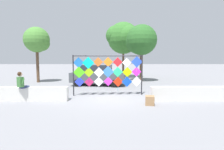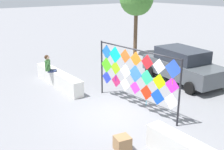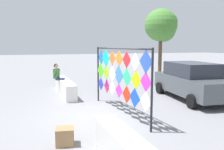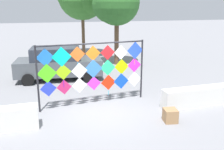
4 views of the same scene
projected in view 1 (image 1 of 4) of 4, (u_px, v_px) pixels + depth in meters
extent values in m
plane|color=gray|center=(110.00, 99.00, 10.14)|extent=(120.00, 120.00, 0.00)
cube|color=silver|center=(30.00, 94.00, 9.70)|extent=(4.09, 0.51, 0.74)
cube|color=silver|center=(189.00, 93.00, 9.76)|extent=(4.09, 0.51, 0.74)
cylinder|color=#232328|center=(73.00, 76.00, 10.82)|extent=(0.07, 0.07, 2.47)
cylinder|color=#232328|center=(142.00, 75.00, 11.18)|extent=(0.07, 0.07, 2.47)
cylinder|color=#232328|center=(108.00, 56.00, 10.89)|extent=(4.20, 0.39, 0.06)
cube|color=blue|center=(79.00, 82.00, 10.88)|extent=(0.60, 0.06, 0.60)
cube|color=#CC2562|center=(89.00, 82.00, 10.96)|extent=(0.58, 0.06, 0.58)
cube|color=white|center=(99.00, 82.00, 10.99)|extent=(0.60, 0.06, 0.60)
cube|color=#E934E2|center=(108.00, 81.00, 11.03)|extent=(0.57, 0.06, 0.57)
cube|color=#F62A0E|center=(118.00, 82.00, 11.09)|extent=(0.63, 0.06, 0.64)
cylinder|color=#16CCE5|center=(118.00, 89.00, 11.14)|extent=(0.02, 0.02, 0.22)
cube|color=blue|center=(127.00, 82.00, 11.13)|extent=(0.66, 0.06, 0.66)
cube|color=white|center=(137.00, 81.00, 11.20)|extent=(0.66, 0.06, 0.66)
cube|color=#51E51D|center=(79.00, 72.00, 10.82)|extent=(0.71, 0.07, 0.71)
cube|color=#99D115|center=(89.00, 72.00, 10.88)|extent=(0.60, 0.06, 0.60)
cylinder|color=#5416E5|center=(89.00, 80.00, 10.93)|extent=(0.02, 0.02, 0.30)
cube|color=white|center=(99.00, 72.00, 10.93)|extent=(0.63, 0.06, 0.63)
cube|color=#3578D7|center=(108.00, 72.00, 10.98)|extent=(0.73, 0.07, 0.73)
cube|color=#29DB87|center=(118.00, 72.00, 11.04)|extent=(0.64, 0.06, 0.64)
cylinder|color=#E51679|center=(118.00, 80.00, 11.10)|extent=(0.02, 0.02, 0.36)
cube|color=#C5EE08|center=(127.00, 72.00, 11.10)|extent=(0.63, 0.06, 0.63)
cube|color=#F42DE5|center=(136.00, 72.00, 11.14)|extent=(0.61, 0.06, 0.61)
cube|color=blue|center=(79.00, 63.00, 10.80)|extent=(0.66, 0.06, 0.66)
cube|color=#0ACEB6|center=(88.00, 63.00, 10.82)|extent=(0.73, 0.07, 0.73)
cylinder|color=red|center=(88.00, 72.00, 10.88)|extent=(0.02, 0.02, 0.32)
cube|color=#D35C21|center=(98.00, 62.00, 10.89)|extent=(0.59, 0.06, 0.59)
cylinder|color=#16A0E5|center=(98.00, 68.00, 10.93)|extent=(0.02, 0.02, 0.18)
cube|color=orange|center=(108.00, 62.00, 10.93)|extent=(0.60, 0.06, 0.60)
cylinder|color=#1690E5|center=(108.00, 69.00, 10.98)|extent=(0.02, 0.02, 0.30)
cube|color=red|center=(118.00, 62.00, 10.97)|extent=(0.59, 0.06, 0.59)
cylinder|color=#16E5DE|center=(118.00, 69.00, 11.02)|extent=(0.02, 0.02, 0.23)
cube|color=white|center=(127.00, 63.00, 11.02)|extent=(0.57, 0.06, 0.58)
cube|color=blue|center=(137.00, 62.00, 11.07)|extent=(0.71, 0.07, 0.71)
cylinder|color=yellow|center=(137.00, 69.00, 11.12)|extent=(0.02, 0.02, 0.22)
cylinder|color=navy|center=(29.00, 94.00, 9.61)|extent=(0.11, 0.11, 0.74)
cylinder|color=navy|center=(25.00, 87.00, 9.41)|extent=(0.34, 0.41, 0.13)
cube|color=navy|center=(31.00, 100.00, 9.69)|extent=(0.22, 0.25, 0.09)
cylinder|color=navy|center=(28.00, 94.00, 9.71)|extent=(0.11, 0.11, 0.74)
cylinder|color=navy|center=(24.00, 87.00, 9.50)|extent=(0.34, 0.41, 0.13)
cube|color=navy|center=(29.00, 99.00, 9.79)|extent=(0.22, 0.25, 0.09)
cube|color=#3D7538|center=(20.00, 82.00, 9.26)|extent=(0.41, 0.37, 0.52)
sphere|color=tan|center=(20.00, 74.00, 9.22)|extent=(0.22, 0.22, 0.22)
sphere|color=#382314|center=(20.00, 74.00, 9.20)|extent=(0.22, 0.22, 0.22)
cylinder|color=#3D7538|center=(23.00, 81.00, 9.15)|extent=(0.17, 0.19, 0.31)
cylinder|color=#3D7538|center=(18.00, 81.00, 9.39)|extent=(0.17, 0.19, 0.31)
cube|color=#4C5156|center=(98.00, 77.00, 15.17)|extent=(4.66, 2.47, 0.80)
cube|color=#282D38|center=(96.00, 69.00, 15.13)|extent=(2.69, 1.99, 0.64)
cylinder|color=black|center=(117.00, 81.00, 15.97)|extent=(0.62, 0.31, 0.59)
cylinder|color=black|center=(115.00, 84.00, 14.08)|extent=(0.62, 0.31, 0.59)
cylinder|color=black|center=(84.00, 80.00, 16.34)|extent=(0.62, 0.31, 0.59)
cylinder|color=black|center=(77.00, 83.00, 14.45)|extent=(0.62, 0.31, 0.59)
cube|color=#9E754C|center=(150.00, 100.00, 8.79)|extent=(0.51, 0.53, 0.44)
cylinder|color=brown|center=(123.00, 63.00, 21.33)|extent=(0.25, 0.25, 3.53)
sphere|color=#38752D|center=(123.00, 38.00, 21.06)|extent=(3.71, 3.71, 3.71)
sphere|color=#38752D|center=(116.00, 36.00, 20.91)|extent=(2.37, 2.37, 2.37)
sphere|color=#38752D|center=(123.00, 35.00, 21.89)|extent=(2.02, 2.02, 2.02)
sphere|color=#38752D|center=(128.00, 38.00, 20.40)|extent=(2.90, 2.90, 2.90)
cylinder|color=brown|center=(38.00, 65.00, 16.92)|extent=(0.26, 0.26, 3.29)
sphere|color=#4C8938|center=(37.00, 40.00, 16.70)|extent=(2.36, 2.36, 2.36)
sphere|color=#4C8938|center=(37.00, 43.00, 17.04)|extent=(1.78, 1.78, 1.78)
sphere|color=#4C8938|center=(40.00, 38.00, 17.08)|extent=(1.48, 1.48, 1.48)
sphere|color=#4C8938|center=(42.00, 43.00, 16.70)|extent=(1.45, 1.45, 1.45)
cylinder|color=brown|center=(141.00, 65.00, 17.67)|extent=(0.30, 0.30, 3.17)
sphere|color=#2D6628|center=(142.00, 40.00, 17.44)|extent=(2.97, 2.97, 2.97)
sphere|color=#2D6628|center=(146.00, 40.00, 17.81)|extent=(1.90, 1.90, 1.90)
sphere|color=#2D6628|center=(138.00, 41.00, 17.68)|extent=(2.44, 2.44, 2.44)
sphere|color=#2D6628|center=(136.00, 43.00, 17.88)|extent=(1.72, 1.72, 1.72)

